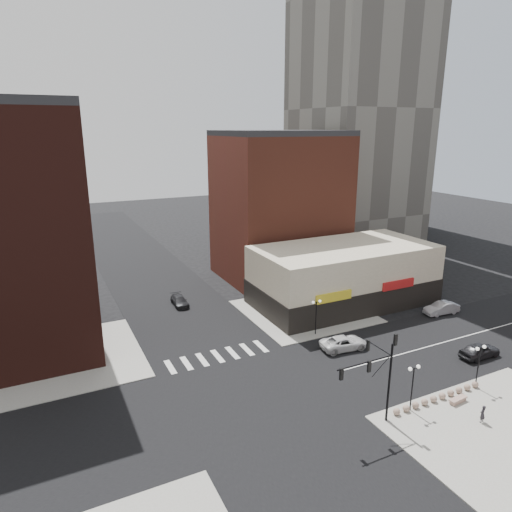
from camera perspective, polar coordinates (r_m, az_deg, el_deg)
ground at (r=42.80m, az=-0.47°, el=-17.06°), size 240.00×240.00×0.00m
road_ew at (r=42.79m, az=-0.47°, el=-17.05°), size 200.00×14.00×0.02m
road_ns at (r=42.79m, az=-0.47°, el=-17.05°), size 14.00×200.00×0.02m
sidewalk_nw at (r=52.32m, az=-22.69°, el=-11.80°), size 15.00×15.00×0.12m
sidewalk_ne at (r=60.34m, az=6.00°, el=-6.87°), size 15.00×15.00×0.12m
building_nw at (r=52.13m, az=-29.37°, el=1.87°), size 16.00×15.00×25.00m
building_ne_midrise at (r=71.95m, az=2.95°, el=5.99°), size 18.00×15.00×22.00m
tower_far at (r=117.66m, az=15.51°, el=23.96°), size 18.00×18.00×82.00m
building_ne_row at (r=63.10m, az=10.86°, el=-2.90°), size 24.20×12.20×8.00m
traffic_signal at (r=38.18m, az=15.00°, el=-13.37°), size 5.59×3.09×7.77m
street_lamp_se_a at (r=41.22m, az=19.07°, el=-14.07°), size 1.22×0.32×4.16m
street_lamp_se_b at (r=46.78m, az=26.17°, el=-11.17°), size 1.22×0.32×4.16m
street_lamp_ne at (r=52.82m, az=7.55°, el=-6.52°), size 1.22×0.32×4.16m
bollard_row at (r=44.76m, az=21.78°, el=-16.08°), size 10.04×0.59×0.59m
white_suv at (r=51.15m, az=10.93°, el=-10.61°), size 5.49×3.02×1.46m
dark_sedan_east at (r=53.88m, az=26.16°, el=-10.55°), size 4.65×1.95×1.57m
silver_sedan at (r=63.71m, az=22.17°, el=-6.06°), size 4.88×2.06×1.57m
dark_sedan_north at (r=62.68m, az=-9.53°, el=-5.56°), size 1.88×4.40×1.26m
pedestrian at (r=43.12m, az=26.46°, el=-17.25°), size 0.60×0.43×1.52m
stone_bench at (r=45.16m, az=23.93°, el=-16.13°), size 1.90×0.73×0.43m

